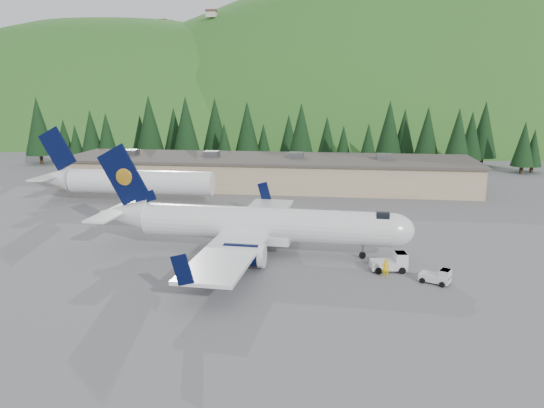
% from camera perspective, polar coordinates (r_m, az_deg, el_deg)
% --- Properties ---
extents(ground, '(600.00, 600.00, 0.00)m').
position_cam_1_polar(ground, '(56.61, -0.80, -5.27)').
color(ground, '#5B5B60').
extents(airliner, '(34.17, 32.04, 11.35)m').
position_cam_1_polar(airliner, '(55.96, -1.81, -2.26)').
color(airliner, white).
rests_on(airliner, ground).
extents(second_airliner, '(27.50, 11.00, 10.05)m').
position_cam_1_polar(second_airliner, '(83.31, -15.77, 2.42)').
color(second_airliner, white).
rests_on(second_airliner, ground).
extents(baggage_tug_a, '(3.61, 2.46, 1.81)m').
position_cam_1_polar(baggage_tug_a, '(52.35, 12.77, -6.17)').
color(baggage_tug_a, silver).
rests_on(baggage_tug_a, ground).
extents(baggage_tug_b, '(2.96, 2.45, 1.41)m').
position_cam_1_polar(baggage_tug_b, '(50.21, 17.39, -7.48)').
color(baggage_tug_b, silver).
rests_on(baggage_tug_b, ground).
extents(terminal_building, '(71.00, 17.00, 6.10)m').
position_cam_1_polar(terminal_building, '(93.38, -0.48, 3.51)').
color(terminal_building, tan).
rests_on(terminal_building, ground).
extents(ramp_worker, '(0.71, 0.51, 1.84)m').
position_cam_1_polar(ramp_worker, '(50.34, 12.11, -6.77)').
color(ramp_worker, yellow).
rests_on(ramp_worker, ground).
extents(tree_line, '(111.13, 16.52, 14.19)m').
position_cam_1_polar(tree_line, '(116.60, -0.37, 7.74)').
color(tree_line, black).
rests_on(tree_line, ground).
extents(hills, '(614.00, 330.00, 300.00)m').
position_cam_1_polar(hills, '(282.95, 16.45, -8.67)').
color(hills, '#20601E').
rests_on(hills, ground).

